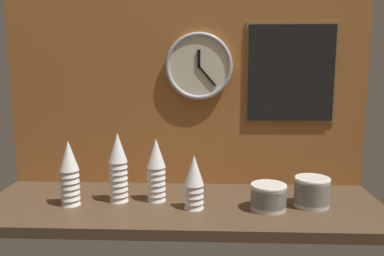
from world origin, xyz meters
The scene contains 10 objects.
ground_plane centered at (0.00, 0.00, -2.00)cm, with size 160.00×56.00×4.00cm, color #4C3826.
wall_tiled_back centered at (0.00, 26.50, 52.50)cm, with size 160.00×3.00×105.00cm.
cup_stack_center centered at (-10.60, 1.29, 12.91)cm, with size 7.62×7.62×25.82cm.
cup_stack_center_left centered at (-25.78, 0.44, 14.08)cm, with size 7.62×7.62×28.16cm.
cup_stack_center_right centered at (4.97, -6.98, 10.58)cm, with size 7.62×7.62×21.16cm.
cup_stack_left centered at (-43.93, -5.01, 12.91)cm, with size 7.62×7.62×25.82cm.
bowl_stack_far_right centered at (50.96, -2.32, 6.02)cm, with size 13.80×13.80×11.55cm.
bowl_stack_right centered at (33.45, -6.77, 5.26)cm, with size 13.80×13.80×10.01cm.
wall_clock centered at (5.94, 23.46, 53.95)cm, with size 29.57×2.70×29.57cm.
menu_board centered at (46.31, 24.35, 50.92)cm, with size 39.84×1.32×44.21cm.
Camera 1 is at (10.53, -156.63, 56.37)cm, focal length 38.00 mm.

